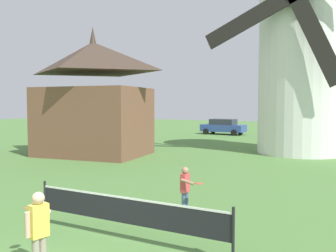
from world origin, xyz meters
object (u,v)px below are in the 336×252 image
windmill (301,48)px  chapel (94,100)px  player_near (38,228)px  tennis_net (126,211)px  parked_car_silver (294,129)px  player_far (186,187)px  parked_car_blue (223,126)px

windmill → chapel: bearing=-149.1°
windmill → player_near: bearing=-95.5°
windmill → tennis_net: (-1.30, -16.90, -5.77)m
parked_car_silver → chapel: 19.94m
player_far → chapel: (-9.76, 7.95, 2.55)m
tennis_net → player_near: 2.05m
player_far → parked_car_silver: 25.71m
parked_car_blue → windmill: bearing=-52.0°
parked_car_blue → parked_car_silver: bearing=-0.2°
player_near → chapel: bearing=125.8°
parked_car_blue → tennis_net: bearing=-75.0°
windmill → parked_car_silver: windmill is taller
player_far → chapel: size_ratio=0.17×
player_near → parked_car_blue: parked_car_blue is taller
tennis_net → player_near: (-0.51, -1.98, 0.15)m
tennis_net → parked_car_blue: bearing=105.0°
player_far → parked_car_silver: parked_car_silver is taller
windmill → chapel: size_ratio=1.85×
windmill → parked_car_silver: (-2.01, 11.30, -5.64)m
tennis_net → player_far: size_ratio=3.83×
player_far → chapel: 12.84m
tennis_net → chapel: chapel is taller
parked_car_blue → parked_car_silver: (6.83, -0.02, -0.00)m
tennis_net → player_near: size_ratio=3.35×
player_near → chapel: chapel is taller
tennis_net → player_near: bearing=-104.3°
player_far → parked_car_blue: parked_car_blue is taller
player_near → player_far: size_ratio=1.14×
windmill → player_near: windmill is taller
chapel → parked_car_blue: bearing=83.8°
parked_car_blue → player_near: bearing=-76.9°
windmill → player_near: 19.78m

